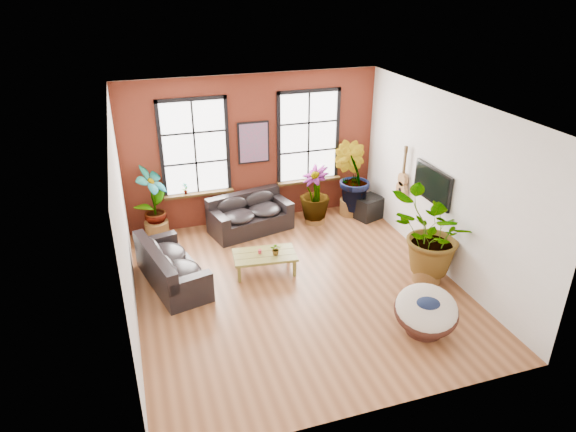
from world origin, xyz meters
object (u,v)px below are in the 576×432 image
sofa_back (249,215)px  coffee_table (265,256)px  papasan_chair (426,311)px  sofa_left (170,267)px

sofa_back → coffee_table: (-0.16, -1.91, -0.03)m
coffee_table → papasan_chair: papasan_chair is taller
sofa_left → papasan_chair: size_ratio=1.55×
papasan_chair → sofa_back: bearing=135.7°
sofa_back → coffee_table: bearing=-108.6°
coffee_table → papasan_chair: (2.05, -2.68, 0.06)m
coffee_table → papasan_chair: 3.37m
sofa_back → sofa_left: sofa_back is taller
sofa_left → papasan_chair: sofa_left is taller
papasan_chair → coffee_table: bearing=150.8°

